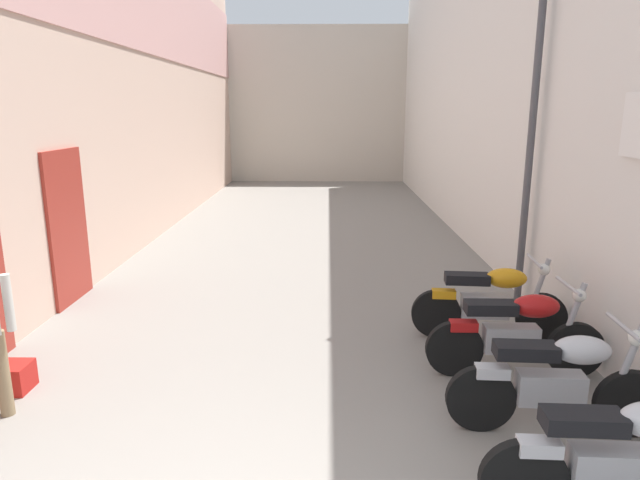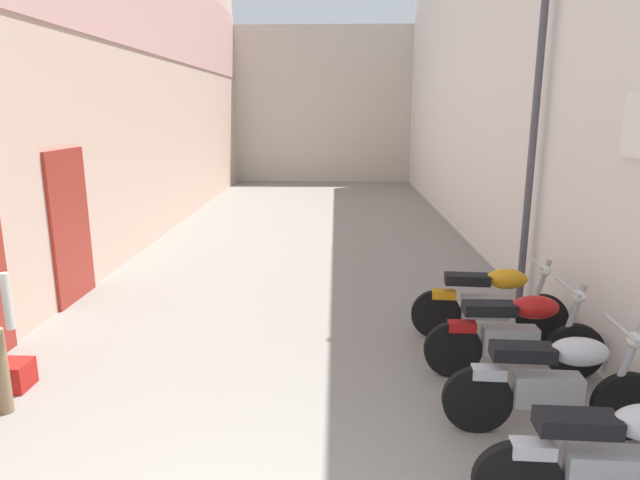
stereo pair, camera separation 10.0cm
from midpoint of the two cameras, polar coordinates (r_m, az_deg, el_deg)
name	(u,v)px [view 2 (the right image)]	position (r m, az deg, el deg)	size (l,w,h in m)	color
ground_plane	(307,263)	(10.11, -1.05, -2.38)	(35.31, 35.31, 0.00)	gray
building_left	(140,72)	(12.35, -17.88, 16.16)	(0.45, 19.31, 6.90)	beige
building_right	(486,67)	(12.13, 16.99, 16.72)	(0.45, 19.31, 7.14)	silver
building_far_end	(323,105)	(22.37, 0.48, 13.73)	(9.65, 2.00, 5.76)	beige
motorcycle_nearest	(618,460)	(4.39, 29.03, -19.26)	(1.85, 0.58, 1.04)	black
motorcycle_second	(555,381)	(5.23, 23.62, -13.24)	(1.85, 0.58, 1.04)	black
motorcycle_third	(516,333)	(6.13, 20.02, -8.97)	(1.85, 0.58, 1.04)	black
motorcycle_fourth	(490,301)	(6.99, 17.57, -5.99)	(1.85, 0.58, 1.04)	black
plastic_crate	(8,375)	(6.49, -29.15, -12.08)	(0.44, 0.32, 0.28)	red
street_lamp	(531,92)	(8.08, 21.28, 14.05)	(0.79, 0.18, 5.12)	#47474C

